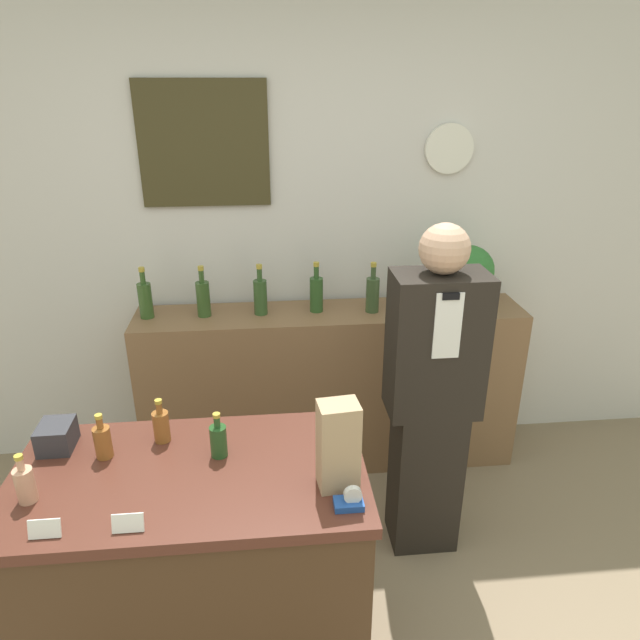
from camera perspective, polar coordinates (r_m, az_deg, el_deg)
The scene contains 20 objects.
back_wall at distance 3.23m, azimuth -2.98°, elevation 8.89°, with size 5.20×0.09×2.70m.
back_shelf at distance 3.35m, azimuth 1.06°, elevation -6.80°, with size 2.14×0.38×0.96m.
display_counter at distance 2.32m, azimuth -11.90°, elevation -23.84°, with size 1.18×0.65×0.94m.
shopkeeper at distance 2.66m, azimuth 11.08°, elevation -7.74°, with size 0.41×0.26×1.61m.
potted_plant at distance 3.22m, azimuth 14.59°, elevation 4.46°, with size 0.28×0.28×0.36m.
paper_bag at distance 1.81m, azimuth 1.83°, elevation -12.44°, with size 0.13×0.11×0.30m.
tape_dispenser at distance 1.81m, azimuth 3.02°, elevation -17.59°, with size 0.09×0.06×0.07m.
price_card_left at distance 1.88m, azimuth -25.85°, elevation -18.28°, with size 0.09×0.02×0.06m.
price_card_right at distance 1.82m, azimuth -18.67°, elevation -18.69°, with size 0.09×0.02×0.06m.
gift_box at distance 2.24m, azimuth -24.84°, elevation -10.49°, with size 0.12×0.14×0.09m.
counter_bottle_0 at distance 2.02m, azimuth -27.41°, elevation -14.34°, with size 0.06×0.06×0.17m.
counter_bottle_1 at distance 2.12m, azimuth -20.90°, elevation -11.24°, with size 0.06×0.06×0.17m.
counter_bottle_2 at distance 2.14m, azimuth -15.59°, elevation -10.11°, with size 0.06×0.06×0.17m.
counter_bottle_3 at distance 2.02m, azimuth -10.12°, elevation -11.71°, with size 0.06×0.06×0.17m.
shelf_bottle_0 at distance 3.16m, azimuth -17.08°, elevation 2.02°, with size 0.07×0.07×0.28m.
shelf_bottle_1 at distance 3.10m, azimuth -11.60°, elevation 2.22°, with size 0.07×0.07×0.28m.
shelf_bottle_2 at distance 3.09m, azimuth -5.98°, elevation 2.44°, with size 0.07×0.07×0.28m.
shelf_bottle_3 at distance 3.11m, azimuth -0.37°, elevation 2.71°, with size 0.07×0.07×0.28m.
shelf_bottle_4 at distance 3.11m, azimuth 5.28°, elevation 2.66°, with size 0.07×0.07×0.28m.
shelf_bottle_5 at distance 3.19m, azimuth 10.65°, elevation 2.85°, with size 0.07×0.07×0.28m.
Camera 1 is at (-0.15, -1.13, 2.14)m, focal length 32.00 mm.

